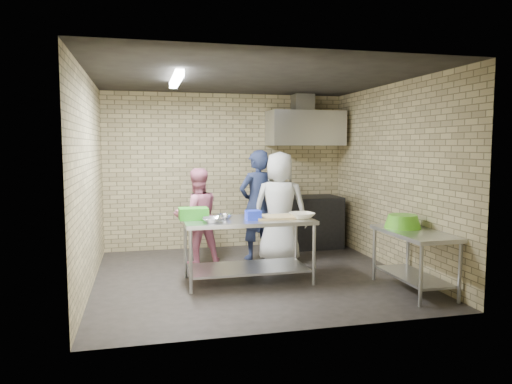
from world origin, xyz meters
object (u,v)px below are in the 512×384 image
(bottle_red, at_px, (304,133))
(woman_pink, at_px, (197,216))
(green_crate, at_px, (193,214))
(blue_tub, at_px, (253,215))
(man_navy, at_px, (257,205))
(prep_table, at_px, (248,250))
(bottle_green, at_px, (325,134))
(green_basin, at_px, (403,221))
(stove, at_px, (305,222))
(woman_white, at_px, (280,207))
(side_counter, at_px, (414,261))

(bottle_red, relative_size, woman_pink, 0.12)
(green_crate, bearing_deg, blue_tub, -16.35)
(green_crate, relative_size, man_navy, 0.22)
(prep_table, height_order, bottle_green, bottle_green)
(green_basin, distance_m, bottle_red, 3.01)
(prep_table, bearing_deg, bottle_red, 54.33)
(stove, height_order, woman_pink, woman_pink)
(bottle_red, bearing_deg, woman_white, -124.09)
(side_counter, distance_m, woman_white, 2.22)
(blue_tub, bearing_deg, stove, 54.33)
(side_counter, height_order, green_basin, green_basin)
(woman_pink, bearing_deg, bottle_green, -168.33)
(prep_table, xyz_separation_m, man_navy, (0.42, 1.21, 0.44))
(prep_table, distance_m, blue_tub, 0.49)
(green_crate, xyz_separation_m, woman_white, (1.41, 0.80, -0.06))
(side_counter, height_order, bottle_green, bottle_green)
(side_counter, bearing_deg, stove, 99.29)
(stove, distance_m, man_navy, 1.30)
(green_basin, distance_m, woman_white, 1.95)
(stove, relative_size, man_navy, 0.69)
(stove, distance_m, green_basin, 2.57)
(side_counter, xyz_separation_m, bottle_red, (-0.40, 2.99, 1.65))
(stove, bearing_deg, green_basin, -80.24)
(side_counter, relative_size, green_crate, 3.21)
(green_crate, xyz_separation_m, bottle_green, (2.61, 1.99, 1.10))
(blue_tub, relative_size, woman_white, 0.11)
(bottle_red, distance_m, woman_pink, 2.63)
(green_crate, height_order, blue_tub, green_crate)
(bottle_red, distance_m, bottle_green, 0.40)
(side_counter, bearing_deg, bottle_red, 97.62)
(bottle_green, xyz_separation_m, woman_pink, (-2.45, -1.00, -1.29))
(blue_tub, xyz_separation_m, man_navy, (0.37, 1.31, -0.04))
(side_counter, xyz_separation_m, woman_pink, (-2.45, 1.99, 0.35))
(side_counter, relative_size, green_basin, 2.61)
(bottle_red, relative_size, man_navy, 0.10)
(stove, height_order, man_navy, man_navy)
(green_crate, height_order, bottle_red, bottle_red)
(green_basin, xyz_separation_m, man_navy, (-1.47, 1.85, 0.03))
(prep_table, distance_m, bottle_green, 3.26)
(green_crate, distance_m, blue_tub, 0.78)
(prep_table, bearing_deg, woman_pink, 116.24)
(prep_table, xyz_separation_m, bottle_red, (1.51, 2.11, 1.61))
(stove, bearing_deg, bottle_green, 28.07)
(prep_table, bearing_deg, bottle_green, 47.77)
(side_counter, xyz_separation_m, green_basin, (-0.02, 0.25, 0.46))
(side_counter, bearing_deg, prep_table, 155.19)
(man_navy, xyz_separation_m, woman_white, (0.29, -0.29, -0.01))
(green_basin, bearing_deg, stove, 99.76)
(bottle_red, bearing_deg, woman_pink, -153.97)
(side_counter, height_order, green_crate, green_crate)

